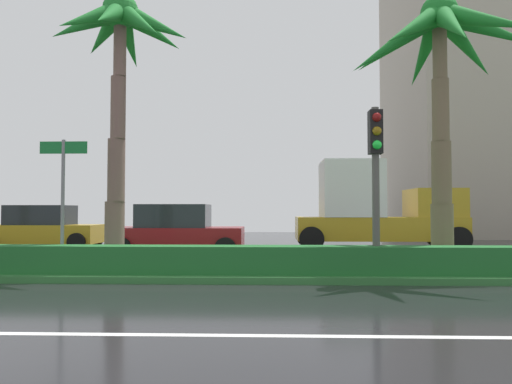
{
  "coord_description": "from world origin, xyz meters",
  "views": [
    {
      "loc": [
        4.0,
        -3.93,
        1.52
      ],
      "look_at": [
        3.52,
        10.78,
        2.08
      ],
      "focal_mm": 33.97,
      "sensor_mm": 36.0,
      "label": 1
    }
  ],
  "objects": [
    {
      "name": "palm_tree_centre",
      "position": [
        8.13,
        7.95,
        5.39
      ],
      "size": [
        4.76,
        4.67,
        6.68
      ],
      "color": "brown",
      "rests_on": "median_strip"
    },
    {
      "name": "ground_plane",
      "position": [
        0.0,
        9.0,
        -0.05
      ],
      "size": [
        90.0,
        42.0,
        0.1
      ],
      "primitive_type": "cube",
      "color": "black"
    },
    {
      "name": "car_in_traffic_second",
      "position": [
        0.85,
        12.09,
        0.83
      ],
      "size": [
        4.3,
        2.02,
        1.72
      ],
      "color": "maroon",
      "rests_on": "ground_plane"
    },
    {
      "name": "traffic_signal_median_right",
      "position": [
        6.28,
        6.7,
        2.66
      ],
      "size": [
        0.28,
        0.43,
        3.64
      ],
      "color": "#4C4C47",
      "rests_on": "median_strip"
    },
    {
      "name": "median_strip",
      "position": [
        0.0,
        8.0,
        0.07
      ],
      "size": [
        85.5,
        4.0,
        0.15
      ],
      "primitive_type": "cube",
      "color": "#2D6B33",
      "rests_on": "ground_plane"
    },
    {
      "name": "median_hedge",
      "position": [
        0.0,
        6.6,
        0.45
      ],
      "size": [
        76.5,
        0.7,
        0.6
      ],
      "color": "#1E6028",
      "rests_on": "median_strip"
    },
    {
      "name": "street_name_sign",
      "position": [
        -0.8,
        7.03,
        2.08
      ],
      "size": [
        1.1,
        0.08,
        3.0
      ],
      "color": "slate",
      "rests_on": "median_strip"
    },
    {
      "name": "car_in_traffic_leading",
      "position": [
        -4.97,
        14.81,
        0.83
      ],
      "size": [
        4.3,
        2.02,
        1.72
      ],
      "color": "#B28C1E",
      "rests_on": "ground_plane"
    },
    {
      "name": "box_truck_following",
      "position": [
        8.1,
        15.29,
        1.55
      ],
      "size": [
        6.4,
        2.64,
        3.46
      ],
      "color": "#B28C1E",
      "rests_on": "ground_plane"
    },
    {
      "name": "palm_tree_centre_left",
      "position": [
        0.13,
        8.15,
        5.69
      ],
      "size": [
        3.64,
        3.44,
        6.93
      ],
      "color": "brown",
      "rests_on": "median_strip"
    }
  ]
}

